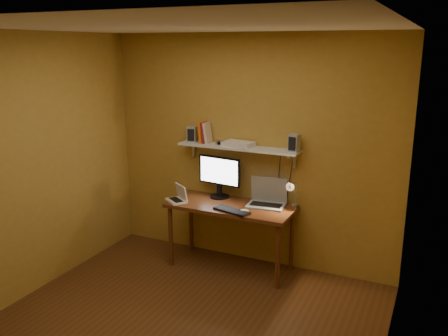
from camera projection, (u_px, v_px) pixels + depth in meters
The scene contains 14 objects.
room at pixel (178, 189), 3.94m from camera, with size 3.44×3.24×2.64m.
desk at pixel (231, 212), 5.26m from camera, with size 1.40×0.60×0.75m.
wall_shelf at pixel (238, 148), 5.25m from camera, with size 1.40×0.25×0.21m.
monitor at pixel (219, 175), 5.43m from camera, with size 0.53×0.25×0.48m.
laptop at pixel (267, 198), 5.21m from camera, with size 0.43×0.33×0.30m.
netbook at pixel (178, 197), 5.35m from camera, with size 0.30×0.29×0.19m.
keyboard at pixel (232, 211), 5.02m from camera, with size 0.42×0.14×0.02m, color black.
mouse at pixel (244, 211), 5.00m from camera, with size 0.10×0.06×0.03m, color white.
desk_lamp at pixel (292, 191), 5.02m from camera, with size 0.09×0.23×0.38m.
speaker_left at pixel (192, 134), 5.47m from camera, with size 0.10×0.10×0.18m, color gray.
speaker_right at pixel (294, 143), 4.96m from camera, with size 0.10×0.10×0.18m, color gray.
books at pixel (205, 132), 5.41m from camera, with size 0.13×0.16×0.24m.
shelf_camera at pixel (220, 143), 5.27m from camera, with size 0.11×0.06×0.07m.
router at pixel (238, 144), 5.23m from camera, with size 0.33×0.22×0.05m, color white.
Camera 1 is at (1.95, -3.25, 2.46)m, focal length 38.00 mm.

